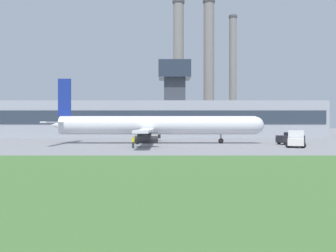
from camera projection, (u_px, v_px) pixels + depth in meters
name	position (u px, v px, depth m)	size (l,w,h in m)	color
ground_plane	(147.00, 145.00, 51.33)	(400.00, 400.00, 0.00)	gray
grass_strip	(98.00, 195.00, 14.83)	(240.00, 37.00, 0.06)	#426B33
terminal_building	(157.00, 117.00, 83.19)	(83.40, 10.71, 19.04)	#9EA3AD
smokestack_left	(178.00, 66.00, 109.52)	(4.03, 4.03, 44.84)	gray
smokestack_right	(208.00, 66.00, 109.45)	(4.06, 4.06, 44.96)	gray
smokestack_far	(232.00, 74.00, 110.42)	(2.82, 2.82, 39.89)	gray
airplane	(154.00, 126.00, 55.12)	(35.93, 31.89, 10.91)	silver
pushback_tug	(290.00, 139.00, 52.29)	(4.29, 3.15, 1.95)	#232328
baggage_truck	(295.00, 139.00, 46.38)	(3.67, 4.80, 2.34)	white
ground_crew_person	(133.00, 142.00, 44.20)	(0.49, 0.49, 1.67)	#23283D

